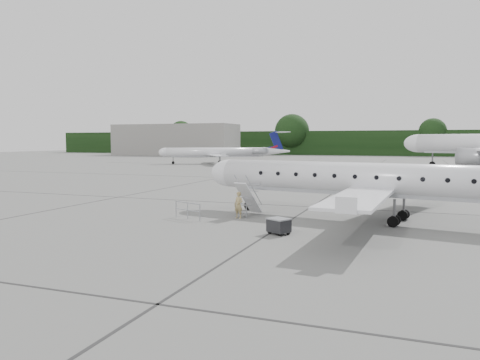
% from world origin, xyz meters
% --- Properties ---
extents(ground, '(320.00, 320.00, 0.00)m').
position_xyz_m(ground, '(0.00, 0.00, 0.00)').
color(ground, slate).
rests_on(ground, ground).
extents(treeline, '(260.00, 4.00, 8.00)m').
position_xyz_m(treeline, '(0.00, 130.00, 4.00)').
color(treeline, black).
rests_on(treeline, ground).
extents(terminal_building, '(40.00, 14.00, 10.00)m').
position_xyz_m(terminal_building, '(-70.00, 110.00, 5.00)').
color(terminal_building, slate).
rests_on(terminal_building, ground).
extents(main_regional_jet, '(29.90, 23.83, 6.89)m').
position_xyz_m(main_regional_jet, '(1.64, 2.90, 3.45)').
color(main_regional_jet, silver).
rests_on(main_regional_jet, ground).
extents(airstair, '(1.21, 2.23, 2.16)m').
position_xyz_m(airstair, '(-6.49, 2.27, 1.08)').
color(airstair, silver).
rests_on(airstair, ground).
extents(passenger, '(0.68, 0.53, 1.64)m').
position_xyz_m(passenger, '(-6.70, 1.08, 0.82)').
color(passenger, '#9C8755').
rests_on(passenger, ground).
extents(safety_railing, '(2.06, 0.91, 1.00)m').
position_xyz_m(safety_railing, '(-9.49, -0.29, 0.50)').
color(safety_railing, '#93959B').
rests_on(safety_railing, ground).
extents(baggage_cart, '(1.29, 1.21, 0.88)m').
position_xyz_m(baggage_cart, '(-3.04, -2.80, 0.44)').
color(baggage_cart, black).
rests_on(baggage_cart, ground).
extents(bg_regional_left, '(31.11, 28.06, 6.69)m').
position_xyz_m(bg_regional_left, '(-34.99, 62.27, 3.35)').
color(bg_regional_left, silver).
rests_on(bg_regional_left, ground).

